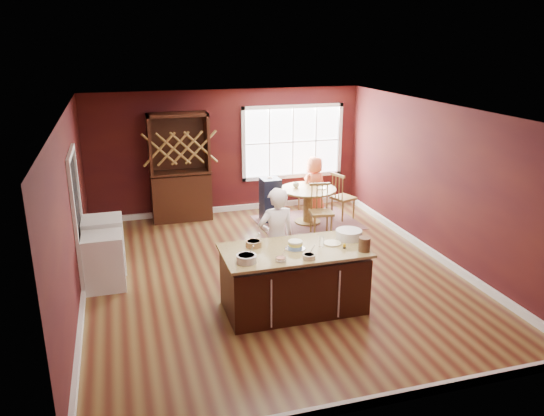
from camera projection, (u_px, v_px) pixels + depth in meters
The scene contains 28 objects.
room_shell at pixel (272, 196), 8.38m from camera, with size 7.00×7.00×7.00m.
window at pixel (293, 142), 11.90m from camera, with size 2.36×0.10×1.66m, color white, non-canonical shape.
doorway at pixel (78, 221), 8.22m from camera, with size 0.08×1.26×2.13m, color white, non-canonical shape.
kitchen_island at pixel (294, 280), 7.56m from camera, with size 2.03×1.06×0.92m.
dining_table at pixel (308, 198), 11.06m from camera, with size 1.17×1.17×0.75m.
baker at pixel (276, 239), 8.08m from camera, with size 0.59×0.39×1.62m, color white.
layer_cake at pixel (295, 245), 7.40m from camera, with size 0.29×0.29×0.12m, color white, non-canonical shape.
bowl_blue at pixel (246, 259), 6.97m from camera, with size 0.27×0.27×0.10m, color silver.
bowl_yellow at pixel (254, 244), 7.49m from camera, with size 0.22×0.22×0.08m, color #A77550.
bowl_pink at pixel (281, 259), 7.00m from camera, with size 0.15×0.15×0.05m, color silver.
bowl_olive at pixel (309, 256), 7.08m from camera, with size 0.17×0.17×0.06m, color beige.
drinking_glass at pixel (321, 242), 7.47m from camera, with size 0.08×0.08×0.15m, color white.
dinner_plate at pixel (332, 243), 7.60m from camera, with size 0.26×0.26×0.02m, color white.
white_tub at pixel (349, 234), 7.78m from camera, with size 0.38×0.38×0.13m, color white.
stoneware_crock at pixel (364, 244), 7.32m from camera, with size 0.17×0.17×0.20m, color brown.
toy_figurine at pixel (344, 246), 7.41m from camera, with size 0.04×0.04×0.07m, color #ECBB08, non-canonical shape.
rug at pixel (307, 222), 11.22m from camera, with size 2.07×1.60×0.01m, color brown.
chair_east at pixel (343, 196), 11.32m from camera, with size 0.43×0.41×1.03m, color olive, non-canonical shape.
chair_south at pixel (321, 210), 10.36m from camera, with size 0.44×0.42×1.04m, color #94602F, non-canonical shape.
chair_north at pixel (308, 190), 11.91m from camera, with size 0.39×0.37×0.93m, color brown, non-canonical shape.
seated_woman at pixel (314, 186), 11.56m from camera, with size 0.64×0.41×1.30m, color #E86B43.
high_chair at pixel (270, 199), 11.23m from camera, with size 0.39×0.39×0.96m, color #1B2540, non-canonical shape.
toddler at pixel (269, 184), 11.09m from camera, with size 0.18×0.14×0.26m, color #8CA5BF, non-canonical shape.
table_plate at pixel (321, 188), 10.98m from camera, with size 0.21×0.21×0.02m, color beige.
table_cup at pixel (296, 185), 11.05m from camera, with size 0.13×0.13×0.10m, color silver.
hutch at pixel (180, 168), 11.09m from camera, with size 1.24×0.52×2.28m, color #3E2618.
washer at pixel (104, 261), 8.20m from camera, with size 0.60×0.58×0.87m, color white.
dryer at pixel (104, 245), 8.78m from camera, with size 0.64×0.62×0.93m, color silver.
Camera 1 is at (-2.28, -7.70, 3.75)m, focal length 35.00 mm.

